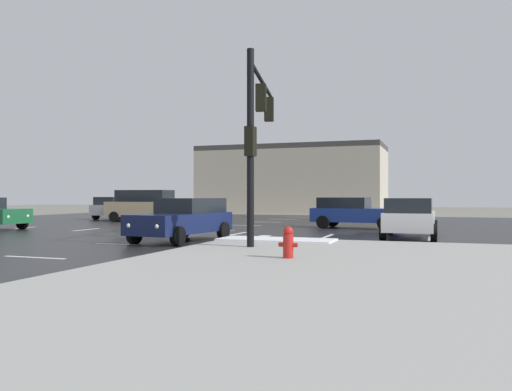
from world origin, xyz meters
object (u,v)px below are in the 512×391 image
Objects in this scene: sedan_navy at (184,218)px; sedan_white at (410,217)px; fire_hydrant at (288,242)px; sedan_silver at (119,207)px; sedan_blue at (353,212)px; suv_tan at (145,205)px; traffic_signal_mast at (257,121)px.

sedan_navy and sedan_white have the same top height.
sedan_silver is at bearing 133.11° from fire_hydrant.
sedan_white is 0.98× the size of sedan_blue.
sedan_white is (7.80, 4.06, 0.00)m from sedan_navy.
sedan_navy is at bearing -56.46° from suv_tan.
sedan_navy is at bearing -111.49° from sedan_blue.
sedan_navy and sedan_blue have the same top height.
sedan_white is (4.64, 4.90, -3.32)m from traffic_signal_mast.
sedan_silver is 22.92m from sedan_white.
fire_hydrant is 9.11m from sedan_white.
sedan_silver and sedan_white have the same top height.
sedan_silver is at bearing 169.18° from sedan_blue.
suv_tan is (-12.15, 12.86, -3.08)m from traffic_signal_mast.
sedan_white is 18.59m from suv_tan.
sedan_blue is (17.37, -4.85, 0.00)m from sedan_silver.
sedan_silver is at bearing -132.45° from sedan_navy.
sedan_navy is at bearing 63.70° from traffic_signal_mast.
fire_hydrant is 0.17× the size of sedan_navy.
suv_tan is (-9.00, 12.02, 0.24)m from sedan_navy.
traffic_signal_mast is at bearing 136.79° from sedan_white.
sedan_white is at bearing -113.93° from sedan_silver.
sedan_silver reaches higher than fire_hydrant.
sedan_white is 6.34m from sedan_blue.
traffic_signal_mast reaches higher than sedan_white.
traffic_signal_mast is at bearing 81.48° from sedan_navy.
suv_tan is at bearing 130.56° from fire_hydrant.
sedan_navy is 15.01m from suv_tan.
fire_hydrant is 7.11m from sedan_navy.
sedan_navy is at bearing 117.72° from sedan_white.
sedan_white is at bearing -28.65° from suv_tan.
sedan_white is (20.43, -10.41, 0.00)m from sedan_silver.
traffic_signal_mast reaches higher than suv_tan.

